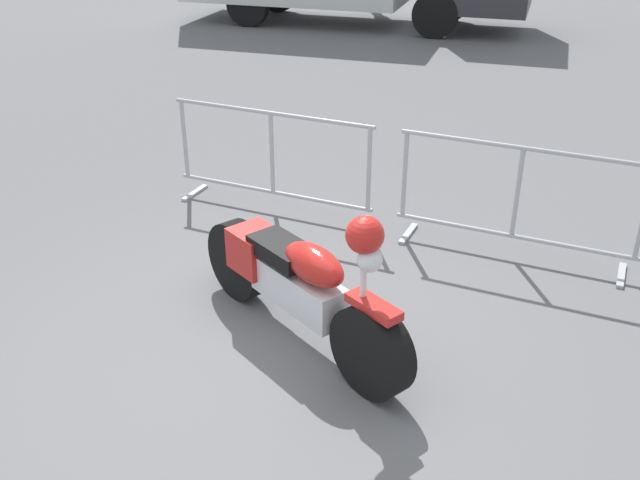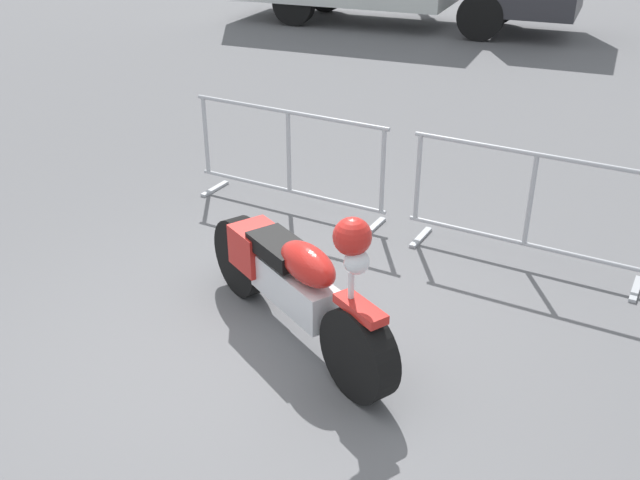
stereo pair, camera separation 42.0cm
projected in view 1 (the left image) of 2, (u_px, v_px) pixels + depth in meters
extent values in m
plane|color=#5B5B5E|center=(249.00, 358.00, 5.23)|extent=(120.00, 120.00, 0.00)
cylinder|color=black|center=(372.00, 351.00, 4.76)|extent=(0.68, 0.47, 0.66)
cylinder|color=black|center=(239.00, 260.00, 5.86)|extent=(0.68, 0.47, 0.66)
cube|color=silver|center=(298.00, 289.00, 5.26)|extent=(0.89, 0.62, 0.29)
ellipsoid|color=#B21E19|center=(314.00, 264.00, 5.00)|extent=(0.64, 0.50, 0.27)
cube|color=black|center=(282.00, 250.00, 5.27)|extent=(0.61, 0.50, 0.12)
cube|color=#B21E19|center=(256.00, 249.00, 5.58)|extent=(0.48, 0.47, 0.33)
cube|color=#B21E19|center=(374.00, 306.00, 4.59)|extent=(0.44, 0.32, 0.06)
cylinder|color=silver|center=(363.00, 281.00, 4.60)|extent=(0.06, 0.06, 0.47)
sphere|color=silver|center=(370.00, 260.00, 4.48)|extent=(0.17, 0.17, 0.17)
sphere|color=#B21E19|center=(365.00, 235.00, 4.44)|extent=(0.25, 0.25, 0.25)
cylinder|color=#9EA0A5|center=(271.00, 113.00, 7.01)|extent=(2.20, 0.06, 0.04)
cylinder|color=#9EA0A5|center=(273.00, 192.00, 7.41)|extent=(2.20, 0.06, 0.04)
cylinder|color=#9EA0A5|center=(185.00, 139.00, 7.59)|extent=(0.04, 0.04, 0.85)
cylinder|color=#9EA0A5|center=(272.00, 154.00, 7.21)|extent=(0.04, 0.04, 0.85)
cylinder|color=#9EA0A5|center=(369.00, 170.00, 6.83)|extent=(0.04, 0.04, 0.85)
cube|color=#9EA0A5|center=(195.00, 193.00, 7.85)|extent=(0.06, 0.44, 0.03)
cube|color=#9EA0A5|center=(361.00, 225.00, 7.14)|extent=(0.06, 0.44, 0.03)
cylinder|color=#9EA0A5|center=(524.00, 148.00, 6.14)|extent=(2.20, 0.06, 0.04)
cylinder|color=#9EA0A5|center=(511.00, 236.00, 6.53)|extent=(2.20, 0.06, 0.04)
cylinder|color=#9EA0A5|center=(405.00, 175.00, 6.72)|extent=(0.04, 0.04, 0.85)
cylinder|color=#9EA0A5|center=(517.00, 193.00, 6.33)|extent=(0.04, 0.04, 0.85)
cube|color=#9EA0A5|center=(408.00, 234.00, 6.97)|extent=(0.06, 0.44, 0.03)
cube|color=#9EA0A5|center=(621.00, 275.00, 6.26)|extent=(0.06, 0.44, 0.03)
cylinder|color=black|center=(449.00, 0.00, 16.47)|extent=(0.98, 0.38, 0.96)
cylinder|color=black|center=(435.00, 15.00, 14.84)|extent=(0.98, 0.38, 0.96)
cylinder|color=black|center=(248.00, 4.00, 15.97)|extent=(0.98, 0.38, 0.96)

